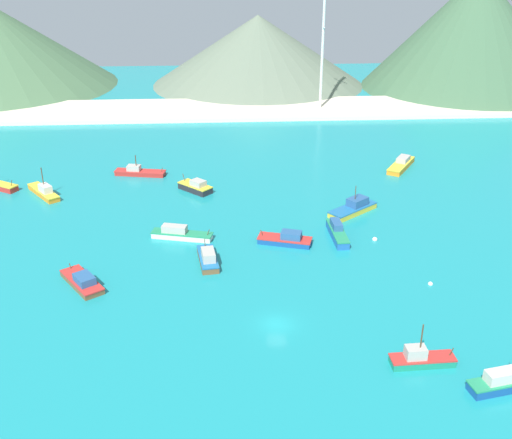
{
  "coord_description": "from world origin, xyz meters",
  "views": [
    {
      "loc": [
        -6.56,
        -66.63,
        46.59
      ],
      "look_at": [
        -1.11,
        28.52,
        1.74
      ],
      "focal_mm": 43.41,
      "sensor_mm": 36.0,
      "label": 1
    }
  ],
  "objects_px": {
    "fishing_boat_13": "(44,192)",
    "buoy_1": "(430,284)",
    "fishing_boat_7": "(139,172)",
    "fishing_boat_10": "(180,234)",
    "fishing_boat_12": "(208,258)",
    "fishing_boat_1": "(401,164)",
    "fishing_boat_4": "(286,239)",
    "fishing_boat_11": "(421,358)",
    "fishing_boat_5": "(196,187)",
    "fishing_boat_6": "(337,232)",
    "buoy_0": "(375,239)",
    "radio_tower": "(323,43)",
    "fishing_boat_0": "(511,381)",
    "fishing_boat_14": "(83,281)",
    "fishing_boat_9": "(354,208)"
  },
  "relations": [
    {
      "from": "buoy_1",
      "to": "radio_tower",
      "type": "xyz_separation_m",
      "value": [
        -1.9,
        93.94,
        18.84
      ]
    },
    {
      "from": "fishing_boat_0",
      "to": "fishing_boat_9",
      "type": "bearing_deg",
      "value": 99.6
    },
    {
      "from": "fishing_boat_10",
      "to": "fishing_boat_11",
      "type": "xyz_separation_m",
      "value": [
        30.03,
        -34.73,
        0.04
      ]
    },
    {
      "from": "fishing_boat_1",
      "to": "fishing_boat_11",
      "type": "bearing_deg",
      "value": -103.41
    },
    {
      "from": "fishing_boat_1",
      "to": "fishing_boat_13",
      "type": "distance_m",
      "value": 73.7
    },
    {
      "from": "fishing_boat_12",
      "to": "fishing_boat_6",
      "type": "bearing_deg",
      "value": 19.93
    },
    {
      "from": "fishing_boat_10",
      "to": "fishing_boat_11",
      "type": "height_order",
      "value": "fishing_boat_11"
    },
    {
      "from": "fishing_boat_9",
      "to": "radio_tower",
      "type": "height_order",
      "value": "radio_tower"
    },
    {
      "from": "fishing_boat_7",
      "to": "buoy_1",
      "type": "relative_size",
      "value": 15.57
    },
    {
      "from": "fishing_boat_7",
      "to": "fishing_boat_13",
      "type": "relative_size",
      "value": 1.13
    },
    {
      "from": "fishing_boat_12",
      "to": "fishing_boat_11",
      "type": "bearing_deg",
      "value": -45.63
    },
    {
      "from": "buoy_1",
      "to": "buoy_0",
      "type": "bearing_deg",
      "value": 108.38
    },
    {
      "from": "fishing_boat_13",
      "to": "buoy_1",
      "type": "relative_size",
      "value": 13.76
    },
    {
      "from": "fishing_boat_1",
      "to": "fishing_boat_4",
      "type": "bearing_deg",
      "value": -129.89
    },
    {
      "from": "fishing_boat_12",
      "to": "radio_tower",
      "type": "bearing_deg",
      "value": 70.55
    },
    {
      "from": "fishing_boat_10",
      "to": "fishing_boat_11",
      "type": "bearing_deg",
      "value": -49.15
    },
    {
      "from": "fishing_boat_4",
      "to": "fishing_boat_13",
      "type": "relative_size",
      "value": 0.96
    },
    {
      "from": "fishing_boat_5",
      "to": "buoy_0",
      "type": "height_order",
      "value": "fishing_boat_5"
    },
    {
      "from": "fishing_boat_12",
      "to": "fishing_boat_14",
      "type": "bearing_deg",
      "value": -162.77
    },
    {
      "from": "fishing_boat_7",
      "to": "fishing_boat_13",
      "type": "bearing_deg",
      "value": -149.41
    },
    {
      "from": "fishing_boat_0",
      "to": "fishing_boat_11",
      "type": "distance_m",
      "value": 9.98
    },
    {
      "from": "fishing_boat_0",
      "to": "fishing_boat_10",
      "type": "relative_size",
      "value": 1.05
    },
    {
      "from": "fishing_boat_4",
      "to": "fishing_boat_0",
      "type": "bearing_deg",
      "value": -59.31
    },
    {
      "from": "fishing_boat_9",
      "to": "buoy_0",
      "type": "height_order",
      "value": "fishing_boat_9"
    },
    {
      "from": "fishing_boat_14",
      "to": "fishing_boat_12",
      "type": "bearing_deg",
      "value": 17.23
    },
    {
      "from": "fishing_boat_11",
      "to": "fishing_boat_12",
      "type": "height_order",
      "value": "fishing_boat_11"
    },
    {
      "from": "fishing_boat_6",
      "to": "fishing_boat_13",
      "type": "bearing_deg",
      "value": 158.65
    },
    {
      "from": "fishing_boat_4",
      "to": "fishing_boat_12",
      "type": "xyz_separation_m",
      "value": [
        -12.66,
        -5.88,
        0.13
      ]
    },
    {
      "from": "fishing_boat_7",
      "to": "buoy_0",
      "type": "bearing_deg",
      "value": -37.51
    },
    {
      "from": "fishing_boat_9",
      "to": "radio_tower",
      "type": "distance_m",
      "value": 70.76
    },
    {
      "from": "fishing_boat_13",
      "to": "fishing_boat_14",
      "type": "relative_size",
      "value": 1.05
    },
    {
      "from": "fishing_boat_4",
      "to": "fishing_boat_13",
      "type": "distance_m",
      "value": 50.0
    },
    {
      "from": "fishing_boat_11",
      "to": "buoy_0",
      "type": "relative_size",
      "value": 9.27
    },
    {
      "from": "fishing_boat_4",
      "to": "fishing_boat_7",
      "type": "relative_size",
      "value": 0.85
    },
    {
      "from": "fishing_boat_5",
      "to": "fishing_boat_7",
      "type": "distance_m",
      "value": 15.4
    },
    {
      "from": "fishing_boat_1",
      "to": "fishing_boat_6",
      "type": "height_order",
      "value": "fishing_boat_6"
    },
    {
      "from": "fishing_boat_1",
      "to": "radio_tower",
      "type": "relative_size",
      "value": 0.29
    },
    {
      "from": "fishing_boat_0",
      "to": "fishing_boat_9",
      "type": "xyz_separation_m",
      "value": [
        -8.1,
        47.89,
        -0.03
      ]
    },
    {
      "from": "fishing_boat_0",
      "to": "fishing_boat_7",
      "type": "distance_m",
      "value": 84.72
    },
    {
      "from": "fishing_boat_1",
      "to": "fishing_boat_6",
      "type": "relative_size",
      "value": 1.15
    },
    {
      "from": "fishing_boat_12",
      "to": "fishing_boat_1",
      "type": "bearing_deg",
      "value": 44.14
    },
    {
      "from": "fishing_boat_11",
      "to": "buoy_1",
      "type": "relative_size",
      "value": 11.16
    },
    {
      "from": "fishing_boat_7",
      "to": "fishing_boat_10",
      "type": "height_order",
      "value": "fishing_boat_7"
    },
    {
      "from": "fishing_boat_1",
      "to": "fishing_boat_4",
      "type": "height_order",
      "value": "fishing_boat_4"
    },
    {
      "from": "fishing_boat_12",
      "to": "fishing_boat_14",
      "type": "relative_size",
      "value": 0.89
    },
    {
      "from": "fishing_boat_11",
      "to": "fishing_boat_14",
      "type": "distance_m",
      "value": 47.79
    },
    {
      "from": "fishing_boat_9",
      "to": "fishing_boat_13",
      "type": "bearing_deg",
      "value": 169.15
    },
    {
      "from": "fishing_boat_0",
      "to": "fishing_boat_13",
      "type": "distance_m",
      "value": 88.6
    },
    {
      "from": "fishing_boat_0",
      "to": "fishing_boat_7",
      "type": "xyz_separation_m",
      "value": [
        -49.06,
        69.07,
        -0.25
      ]
    },
    {
      "from": "fishing_boat_5",
      "to": "fishing_boat_11",
      "type": "relative_size",
      "value": 0.91
    }
  ]
}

